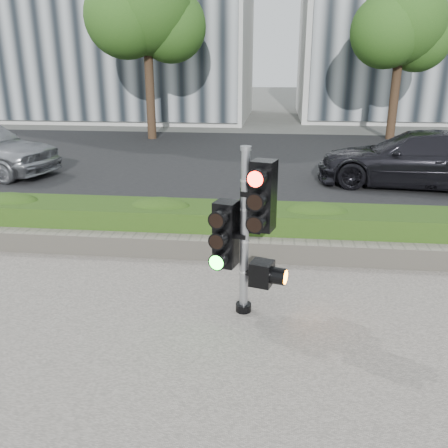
# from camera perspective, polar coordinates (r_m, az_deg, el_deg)

# --- Properties ---
(ground) EXTENTS (120.00, 120.00, 0.00)m
(ground) POSITION_cam_1_polar(r_m,az_deg,el_deg) (6.14, -1.99, -11.27)
(ground) COLOR #51514C
(ground) RESTS_ON ground
(road) EXTENTS (60.00, 13.00, 0.02)m
(road) POSITION_cam_1_polar(r_m,az_deg,el_deg) (15.58, 3.40, 7.46)
(road) COLOR black
(road) RESTS_ON ground
(curb) EXTENTS (60.00, 0.25, 0.12)m
(curb) POSITION_cam_1_polar(r_m,az_deg,el_deg) (8.96, 0.93, -0.84)
(curb) COLOR gray
(curb) RESTS_ON ground
(stone_wall) EXTENTS (12.00, 0.32, 0.34)m
(stone_wall) POSITION_cam_1_polar(r_m,az_deg,el_deg) (7.75, 0.04, -2.96)
(stone_wall) COLOR gray
(stone_wall) RESTS_ON sidewalk
(hedge) EXTENTS (12.00, 1.00, 0.68)m
(hedge) POSITION_cam_1_polar(r_m,az_deg,el_deg) (8.30, 0.54, -0.21)
(hedge) COLOR #467022
(hedge) RESTS_ON sidewalk
(tree_left) EXTENTS (4.61, 4.03, 7.34)m
(tree_left) POSITION_cam_1_polar(r_m,az_deg,el_deg) (20.60, -9.37, 24.11)
(tree_left) COLOR black
(tree_left) RESTS_ON ground
(tree_right) EXTENTS (4.10, 3.58, 6.53)m
(tree_right) POSITION_cam_1_polar(r_m,az_deg,el_deg) (21.37, 20.59, 21.52)
(tree_right) COLOR black
(tree_right) RESTS_ON ground
(traffic_signal) EXTENTS (0.78, 0.64, 2.14)m
(traffic_signal) POSITION_cam_1_polar(r_m,az_deg,el_deg) (5.78, 2.88, -0.01)
(traffic_signal) COLOR black
(traffic_signal) RESTS_ON sidewalk
(car_dark) EXTENTS (5.18, 2.77, 1.43)m
(car_dark) POSITION_cam_1_polar(r_m,az_deg,el_deg) (13.23, 22.09, 7.27)
(car_dark) COLOR black
(car_dark) RESTS_ON road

